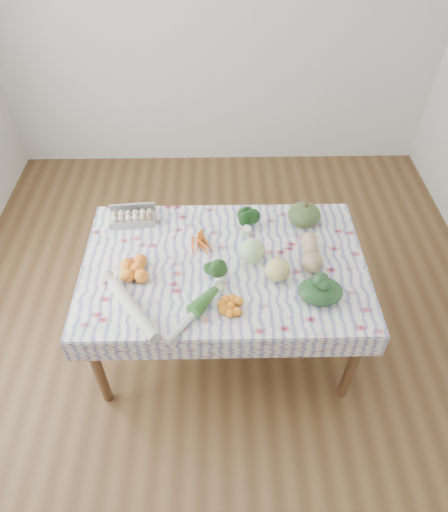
% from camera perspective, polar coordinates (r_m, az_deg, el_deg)
% --- Properties ---
extents(ground, '(4.50, 4.50, 0.00)m').
position_cam_1_polar(ground, '(3.26, 0.00, -10.13)').
color(ground, '#55381D').
rests_on(ground, ground).
extents(wall_back, '(4.00, 0.04, 2.80)m').
position_cam_1_polar(wall_back, '(4.28, -0.64, 28.07)').
color(wall_back, silver).
rests_on(wall_back, ground).
extents(dining_table, '(1.60, 1.00, 0.75)m').
position_cam_1_polar(dining_table, '(2.72, 0.00, -2.08)').
color(dining_table, brown).
rests_on(dining_table, ground).
extents(tablecloth, '(1.66, 1.06, 0.01)m').
position_cam_1_polar(tablecloth, '(2.67, 0.00, -0.96)').
color(tablecloth, white).
rests_on(tablecloth, dining_table).
extents(egg_carton, '(0.30, 0.14, 0.08)m').
position_cam_1_polar(egg_carton, '(2.94, -11.36, 4.56)').
color(egg_carton, '#969691').
rests_on(egg_carton, tablecloth).
extents(carrot_bunch, '(0.22, 0.21, 0.03)m').
position_cam_1_polar(carrot_bunch, '(2.74, -2.86, 1.35)').
color(carrot_bunch, '#E15B14').
rests_on(carrot_bunch, tablecloth).
extents(kale_bunch, '(0.17, 0.15, 0.12)m').
position_cam_1_polar(kale_bunch, '(2.84, 3.06, 4.43)').
color(kale_bunch, '#153912').
rests_on(kale_bunch, tablecloth).
extents(kabocha_squash, '(0.24, 0.24, 0.14)m').
position_cam_1_polar(kabocha_squash, '(2.92, 10.00, 5.12)').
color(kabocha_squash, '#435529').
rests_on(kabocha_squash, tablecloth).
extents(cabbage, '(0.18, 0.18, 0.15)m').
position_cam_1_polar(cabbage, '(2.63, 3.56, 0.64)').
color(cabbage, '#B0D185').
rests_on(cabbage, tablecloth).
extents(butternut_squash, '(0.14, 0.27, 0.12)m').
position_cam_1_polar(butternut_squash, '(2.69, 10.86, 0.47)').
color(butternut_squash, tan).
rests_on(butternut_squash, tablecloth).
extents(orange_cluster, '(0.29, 0.29, 0.08)m').
position_cam_1_polar(orange_cluster, '(2.62, -10.80, -1.55)').
color(orange_cluster, orange).
rests_on(orange_cluster, tablecloth).
extents(broccoli, '(0.16, 0.16, 0.10)m').
position_cam_1_polar(broccoli, '(2.54, -0.87, -2.33)').
color(broccoli, '#254D1D').
rests_on(broccoli, tablecloth).
extents(mandarin_cluster, '(0.20, 0.20, 0.05)m').
position_cam_1_polar(mandarin_cluster, '(2.42, 0.92, -6.17)').
color(mandarin_cluster, orange).
rests_on(mandarin_cluster, tablecloth).
extents(grapefruit, '(0.18, 0.18, 0.14)m').
position_cam_1_polar(grapefruit, '(2.55, 6.73, -1.69)').
color(grapefruit, '#D5C36C').
rests_on(grapefruit, tablecloth).
extents(spinach_bag, '(0.28, 0.24, 0.11)m').
position_cam_1_polar(spinach_bag, '(2.51, 11.96, -4.31)').
color(spinach_bag, '#173518').
rests_on(spinach_bag, tablecloth).
extents(daikon, '(0.33, 0.43, 0.07)m').
position_cam_1_polar(daikon, '(2.45, -11.28, -6.53)').
color(daikon, beige).
rests_on(daikon, tablecloth).
extents(leek, '(0.27, 0.34, 0.04)m').
position_cam_1_polar(leek, '(2.39, -4.07, -7.49)').
color(leek, beige).
rests_on(leek, tablecloth).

